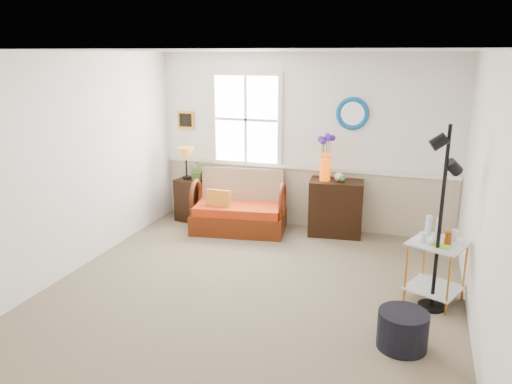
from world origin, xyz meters
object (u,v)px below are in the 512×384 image
(ottoman, at_px, (403,330))
(loveseat, at_px, (239,202))
(cabinet, at_px, (336,207))
(floor_lamp, at_px, (440,221))
(lamp_stand, at_px, (191,199))
(side_table, at_px, (435,272))

(ottoman, bearing_deg, loveseat, 135.56)
(cabinet, relative_size, floor_lamp, 0.42)
(floor_lamp, bearing_deg, lamp_stand, 140.85)
(lamp_stand, bearing_deg, floor_lamp, -26.37)
(loveseat, height_order, cabinet, loveseat)
(lamp_stand, distance_m, ottoman, 4.30)
(lamp_stand, distance_m, floor_lamp, 4.11)
(cabinet, height_order, ottoman, cabinet)
(lamp_stand, height_order, ottoman, lamp_stand)
(loveseat, xyz_separation_m, floor_lamp, (2.74, -1.57, 0.52))
(loveseat, distance_m, floor_lamp, 3.20)
(side_table, bearing_deg, floor_lamp, -94.68)
(cabinet, relative_size, side_table, 1.21)
(lamp_stand, height_order, floor_lamp, floor_lamp)
(loveseat, bearing_deg, side_table, -35.93)
(lamp_stand, distance_m, cabinet, 2.30)
(loveseat, relative_size, side_table, 2.01)
(cabinet, relative_size, ottoman, 1.80)
(loveseat, distance_m, ottoman, 3.48)
(loveseat, xyz_separation_m, lamp_stand, (-0.91, 0.23, -0.11))
(lamp_stand, relative_size, cabinet, 0.83)
(ottoman, bearing_deg, side_table, 74.82)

